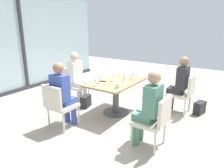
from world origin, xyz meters
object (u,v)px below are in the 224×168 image
object	(u,v)px
chair_front_right	(184,92)
wine_glass_1	(134,73)
wine_glass_6	(113,75)
dining_table_main	(116,89)
wine_glass_2	(100,77)
wine_glass_5	(132,74)
handbag_1	(86,101)
person_front_left	(149,105)
chair_far_left	(59,104)
person_front_right	(179,82)
cell_phone_on_table	(102,81)
chair_near_window	(74,83)
wine_glass_0	(125,75)
person_far_left	(63,92)
person_near_window	(77,75)
coffee_cup	(118,86)
wine_glass_4	(96,79)
wine_glass_3	(125,72)
chair_front_left	(155,119)
handbag_0	(200,108)

from	to	relation	value
chair_front_right	wine_glass_1	size ratio (longest dim) A/B	4.70
chair_front_right	wine_glass_6	size ratio (longest dim) A/B	4.70
dining_table_main	wine_glass_2	bearing A→B (deg)	146.73
wine_glass_5	handbag_1	world-z (taller)	wine_glass_5
person_front_left	chair_far_left	bearing A→B (deg)	103.59
person_front_right	cell_phone_on_table	xyz separation A→B (m)	(-0.97, 1.35, 0.03)
chair_near_window	person_front_left	xyz separation A→B (m)	(-0.80, -2.35, 0.20)
wine_glass_0	person_far_left	bearing A→B (deg)	152.97
person_near_window	coffee_cup	xyz separation A→B (m)	(-0.39, -1.41, 0.08)
person_near_window	cell_phone_on_table	bearing A→B (deg)	-101.14
wine_glass_4	coffee_cup	size ratio (longest dim) A/B	2.06
chair_far_left	wine_glass_2	size ratio (longest dim) A/B	4.70
person_far_left	handbag_1	xyz separation A→B (m)	(0.96, 0.29, -0.56)
wine_glass_3	person_front_right	bearing A→B (deg)	-66.91
person_near_window	wine_glass_6	bearing A→B (deg)	-91.63
dining_table_main	wine_glass_1	size ratio (longest dim) A/B	7.12
chair_front_left	coffee_cup	world-z (taller)	chair_front_left
person_far_left	wine_glass_0	bearing A→B (deg)	-27.03
cell_phone_on_table	handbag_0	distance (m)	2.21
wine_glass_2	wine_glass_3	world-z (taller)	same
person_far_left	cell_phone_on_table	size ratio (longest dim) A/B	8.75
dining_table_main	person_far_left	size ratio (longest dim) A/B	1.05
wine_glass_1	wine_glass_4	distance (m)	0.98
person_front_right	wine_glass_4	world-z (taller)	person_front_right
chair_near_window	person_near_window	xyz separation A→B (m)	(-0.00, -0.11, 0.20)
coffee_cup	handbag_1	xyz separation A→B (m)	(0.28, 1.06, -0.64)
cell_phone_on_table	handbag_1	bearing A→B (deg)	66.46
person_near_window	wine_glass_5	size ratio (longest dim) A/B	6.81
wine_glass_5	person_near_window	bearing A→B (deg)	102.67
person_near_window	coffee_cup	bearing A→B (deg)	-105.43
person_front_right	handbag_1	bearing A→B (deg)	115.59
chair_front_right	wine_glass_5	xyz separation A→B (m)	(-0.49, 1.00, 0.37)
dining_table_main	person_front_right	bearing A→B (deg)	-54.65
wine_glass_4	person_front_left	bearing A→B (deg)	-103.28
chair_front_right	wine_glass_6	distance (m)	1.56
person_front_right	person_front_left	distance (m)	1.59
wine_glass_5	wine_glass_6	size ratio (longest dim) A/B	1.00
wine_glass_0	handbag_0	world-z (taller)	wine_glass_0
person_far_left	wine_glass_6	size ratio (longest dim) A/B	6.81
chair_far_left	person_front_left	bearing A→B (deg)	-76.41
wine_glass_4	coffee_cup	world-z (taller)	wine_glass_4
person_far_left	wine_glass_6	bearing A→B (deg)	-22.81
person_front_left	wine_glass_4	size ratio (longest dim) A/B	6.81
dining_table_main	person_far_left	distance (m)	1.19
chair_near_window	wine_glass_0	size ratio (longest dim) A/B	4.70
coffee_cup	wine_glass_5	bearing A→B (deg)	4.87
person_front_right	person_front_left	size ratio (longest dim) A/B	1.00
chair_front_left	wine_glass_6	distance (m)	1.53
chair_far_left	person_near_window	bearing A→B (deg)	28.26
person_front_right	person_far_left	world-z (taller)	same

